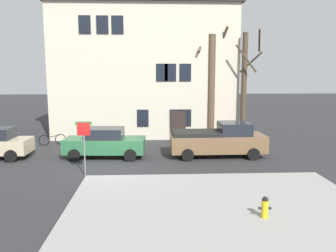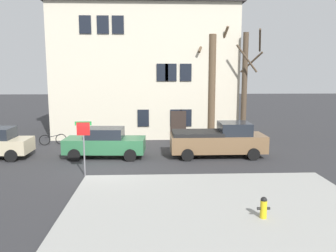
{
  "view_description": "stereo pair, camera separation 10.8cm",
  "coord_description": "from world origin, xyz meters",
  "px_view_note": "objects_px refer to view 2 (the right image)",
  "views": [
    {
      "loc": [
        2.27,
        -16.84,
        4.83
      ],
      "look_at": [
        3.2,
        2.21,
        1.85
      ],
      "focal_mm": 37.09,
      "sensor_mm": 36.0,
      "label": 1
    },
    {
      "loc": [
        2.38,
        -16.84,
        4.83
      ],
      "look_at": [
        3.2,
        2.21,
        1.85
      ],
      "focal_mm": 37.09,
      "sensor_mm": 36.0,
      "label": 2
    }
  ],
  "objects_px": {
    "building_main": "(146,63)",
    "tree_bare_mid": "(245,84)",
    "tree_bare_near": "(212,84)",
    "fire_hydrant": "(264,207)",
    "street_sign_pole": "(84,138)",
    "pickup_truck_brown": "(218,140)",
    "bicycle_leaning": "(53,139)",
    "car_green_sedan": "(105,143)"
  },
  "relations": [
    {
      "from": "tree_bare_near",
      "to": "street_sign_pole",
      "type": "relative_size",
      "value": 3.07
    },
    {
      "from": "pickup_truck_brown",
      "to": "fire_hydrant",
      "type": "height_order",
      "value": "pickup_truck_brown"
    },
    {
      "from": "bicycle_leaning",
      "to": "tree_bare_mid",
      "type": "bearing_deg",
      "value": 3.84
    },
    {
      "from": "bicycle_leaning",
      "to": "car_green_sedan",
      "type": "bearing_deg",
      "value": -42.52
    },
    {
      "from": "car_green_sedan",
      "to": "fire_hydrant",
      "type": "height_order",
      "value": "car_green_sedan"
    },
    {
      "from": "building_main",
      "to": "pickup_truck_brown",
      "type": "relative_size",
      "value": 2.58
    },
    {
      "from": "bicycle_leaning",
      "to": "street_sign_pole",
      "type": "bearing_deg",
      "value": -64.03
    },
    {
      "from": "fire_hydrant",
      "to": "street_sign_pole",
      "type": "xyz_separation_m",
      "value": [
        -6.79,
        5.32,
        1.33
      ]
    },
    {
      "from": "street_sign_pole",
      "to": "building_main",
      "type": "bearing_deg",
      "value": 77.97
    },
    {
      "from": "bicycle_leaning",
      "to": "fire_hydrant",
      "type": "bearing_deg",
      "value": -50.55
    },
    {
      "from": "pickup_truck_brown",
      "to": "tree_bare_near",
      "type": "bearing_deg",
      "value": 85.27
    },
    {
      "from": "building_main",
      "to": "tree_bare_near",
      "type": "bearing_deg",
      "value": -38.46
    },
    {
      "from": "tree_bare_mid",
      "to": "fire_hydrant",
      "type": "height_order",
      "value": "tree_bare_mid"
    },
    {
      "from": "building_main",
      "to": "bicycle_leaning",
      "type": "xyz_separation_m",
      "value": [
        -6.15,
        -5.24,
        -5.2
      ]
    },
    {
      "from": "pickup_truck_brown",
      "to": "fire_hydrant",
      "type": "relative_size",
      "value": 7.55
    },
    {
      "from": "building_main",
      "to": "street_sign_pole",
      "type": "xyz_separation_m",
      "value": [
        -2.65,
        -12.42,
        -3.76
      ]
    },
    {
      "from": "tree_bare_mid",
      "to": "bicycle_leaning",
      "type": "relative_size",
      "value": 4.53
    },
    {
      "from": "car_green_sedan",
      "to": "bicycle_leaning",
      "type": "relative_size",
      "value": 2.72
    },
    {
      "from": "car_green_sedan",
      "to": "fire_hydrant",
      "type": "relative_size",
      "value": 6.43
    },
    {
      "from": "street_sign_pole",
      "to": "car_green_sedan",
      "type": "bearing_deg",
      "value": 82.39
    },
    {
      "from": "car_green_sedan",
      "to": "tree_bare_mid",
      "type": "bearing_deg",
      "value": 26.31
    },
    {
      "from": "tree_bare_near",
      "to": "pickup_truck_brown",
      "type": "bearing_deg",
      "value": -94.73
    },
    {
      "from": "tree_bare_near",
      "to": "fire_hydrant",
      "type": "bearing_deg",
      "value": -92.47
    },
    {
      "from": "car_green_sedan",
      "to": "bicycle_leaning",
      "type": "xyz_separation_m",
      "value": [
        -3.97,
        3.64,
        -0.49
      ]
    },
    {
      "from": "tree_bare_mid",
      "to": "street_sign_pole",
      "type": "relative_size",
      "value": 2.96
    },
    {
      "from": "building_main",
      "to": "street_sign_pole",
      "type": "height_order",
      "value": "building_main"
    },
    {
      "from": "building_main",
      "to": "tree_bare_mid",
      "type": "relative_size",
      "value": 1.83
    },
    {
      "from": "tree_bare_mid",
      "to": "street_sign_pole",
      "type": "distance_m",
      "value": 12.74
    },
    {
      "from": "tree_bare_near",
      "to": "car_green_sedan",
      "type": "distance_m",
      "value": 9.16
    },
    {
      "from": "tree_bare_near",
      "to": "street_sign_pole",
      "type": "xyz_separation_m",
      "value": [
        -7.39,
        -8.65,
        -2.18
      ]
    },
    {
      "from": "building_main",
      "to": "bicycle_leaning",
      "type": "height_order",
      "value": "building_main"
    },
    {
      "from": "tree_bare_near",
      "to": "pickup_truck_brown",
      "type": "distance_m",
      "value": 5.98
    },
    {
      "from": "fire_hydrant",
      "to": "building_main",
      "type": "bearing_deg",
      "value": 103.14
    },
    {
      "from": "street_sign_pole",
      "to": "pickup_truck_brown",
      "type": "bearing_deg",
      "value": 26.83
    },
    {
      "from": "tree_bare_mid",
      "to": "bicycle_leaning",
      "type": "height_order",
      "value": "tree_bare_mid"
    },
    {
      "from": "tree_bare_mid",
      "to": "bicycle_leaning",
      "type": "distance_m",
      "value": 13.64
    },
    {
      "from": "tree_bare_near",
      "to": "bicycle_leaning",
      "type": "relative_size",
      "value": 4.7
    },
    {
      "from": "bicycle_leaning",
      "to": "pickup_truck_brown",
      "type": "bearing_deg",
      "value": -19.27
    },
    {
      "from": "building_main",
      "to": "car_green_sedan",
      "type": "distance_m",
      "value": 10.29
    },
    {
      "from": "building_main",
      "to": "fire_hydrant",
      "type": "height_order",
      "value": "building_main"
    },
    {
      "from": "bicycle_leaning",
      "to": "tree_bare_near",
      "type": "bearing_deg",
      "value": 7.69
    },
    {
      "from": "fire_hydrant",
      "to": "bicycle_leaning",
      "type": "relative_size",
      "value": 0.42
    }
  ]
}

